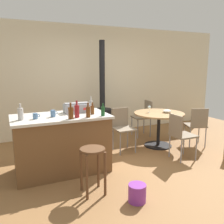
# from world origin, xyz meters

# --- Properties ---
(ground_plane) EXTENTS (8.80, 8.80, 0.00)m
(ground_plane) POSITION_xyz_m (0.00, 0.00, 0.00)
(ground_plane) COLOR olive
(back_wall) EXTENTS (8.00, 0.10, 2.70)m
(back_wall) POSITION_xyz_m (0.00, 2.29, 1.35)
(back_wall) COLOR beige
(back_wall) RESTS_ON ground_plane
(kitchen_island) EXTENTS (1.52, 0.85, 0.94)m
(kitchen_island) POSITION_xyz_m (-1.14, 0.21, 0.47)
(kitchen_island) COLOR brown
(kitchen_island) RESTS_ON ground_plane
(wooden_stool) EXTENTS (0.34, 0.34, 0.64)m
(wooden_stool) POSITION_xyz_m (-0.92, -0.68, 0.47)
(wooden_stool) COLOR brown
(wooden_stool) RESTS_ON ground_plane
(dining_table) EXTENTS (1.06, 1.06, 0.74)m
(dining_table) POSITION_xyz_m (1.04, 0.60, 0.57)
(dining_table) COLOR black
(dining_table) RESTS_ON ground_plane
(folding_chair_near) EXTENTS (0.51, 0.51, 0.85)m
(folding_chair_near) POSITION_xyz_m (1.77, 0.25, 0.50)
(folding_chair_near) COLOR #7F705B
(folding_chair_near) RESTS_ON ground_plane
(folding_chair_far) EXTENTS (0.43, 0.43, 0.87)m
(folding_chair_far) POSITION_xyz_m (1.16, 1.41, 0.52)
(folding_chair_far) COLOR #7F705B
(folding_chair_far) RESTS_ON ground_plane
(folding_chair_left) EXTENTS (0.40, 0.40, 0.87)m
(folding_chair_left) POSITION_xyz_m (0.21, 0.67, 0.52)
(folding_chair_left) COLOR #7F705B
(folding_chair_left) RESTS_ON ground_plane
(folding_chair_right) EXTENTS (0.41, 0.40, 0.85)m
(folding_chair_right) POSITION_xyz_m (0.96, -0.19, 0.50)
(folding_chair_right) COLOR #7F705B
(folding_chair_right) RESTS_ON ground_plane
(wood_stove) EXTENTS (0.44, 0.45, 2.30)m
(wood_stove) POSITION_xyz_m (0.20, 1.74, 0.55)
(wood_stove) COLOR black
(wood_stove) RESTS_ON ground_plane
(toolbox) EXTENTS (0.42, 0.23, 0.17)m
(toolbox) POSITION_xyz_m (-0.83, 0.35, 1.02)
(toolbox) COLOR gray
(toolbox) RESTS_ON kitchen_island
(bottle_0) EXTENTS (0.06, 0.06, 0.20)m
(bottle_0) POSITION_xyz_m (-0.53, -0.09, 1.01)
(bottle_0) COLOR #194C23
(bottle_0) RESTS_ON kitchen_island
(bottle_1) EXTENTS (0.08, 0.08, 0.24)m
(bottle_1) POSITION_xyz_m (-1.05, -0.10, 1.03)
(bottle_1) COLOR #603314
(bottle_1) RESTS_ON kitchen_island
(bottle_2) EXTENTS (0.06, 0.06, 0.26)m
(bottle_2) POSITION_xyz_m (-0.57, 0.36, 1.04)
(bottle_2) COLOR #B7B2AD
(bottle_2) RESTS_ON kitchen_island
(bottle_3) EXTENTS (0.08, 0.08, 0.24)m
(bottle_3) POSITION_xyz_m (-1.74, 0.12, 1.03)
(bottle_3) COLOR #B7B2AD
(bottle_3) RESTS_ON kitchen_island
(bottle_4) EXTENTS (0.07, 0.07, 0.23)m
(bottle_4) POSITION_xyz_m (-0.78, -0.10, 1.02)
(bottle_4) COLOR #603314
(bottle_4) RESTS_ON kitchen_island
(bottle_5) EXTENTS (0.06, 0.06, 0.20)m
(bottle_5) POSITION_xyz_m (-0.64, 0.10, 1.01)
(bottle_5) COLOR #603314
(bottle_5) RESTS_ON kitchen_island
(bottle_6) EXTENTS (0.07, 0.07, 0.26)m
(bottle_6) POSITION_xyz_m (-0.94, -0.04, 1.04)
(bottle_6) COLOR maroon
(bottle_6) RESTS_ON kitchen_island
(cup_0) EXTENTS (0.11, 0.07, 0.09)m
(cup_0) POSITION_xyz_m (-1.53, 0.11, 0.98)
(cup_0) COLOR #4C7099
(cup_0) RESTS_ON kitchen_island
(cup_1) EXTENTS (0.11, 0.07, 0.11)m
(cup_1) POSITION_xyz_m (-1.26, 0.15, 0.99)
(cup_1) COLOR #4C7099
(cup_1) RESTS_ON kitchen_island
(wine_glass) EXTENTS (0.07, 0.07, 0.14)m
(wine_glass) POSITION_xyz_m (0.88, 0.73, 0.84)
(wine_glass) COLOR silver
(wine_glass) RESTS_ON dining_table
(serving_bowl) EXTENTS (0.18, 0.18, 0.07)m
(serving_bowl) POSITION_xyz_m (1.19, 0.54, 0.77)
(serving_bowl) COLOR white
(serving_bowl) RESTS_ON dining_table
(plastic_bucket) EXTENTS (0.23, 0.23, 0.23)m
(plastic_bucket) POSITION_xyz_m (-0.48, -1.12, 0.12)
(plastic_bucket) COLOR purple
(plastic_bucket) RESTS_ON ground_plane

